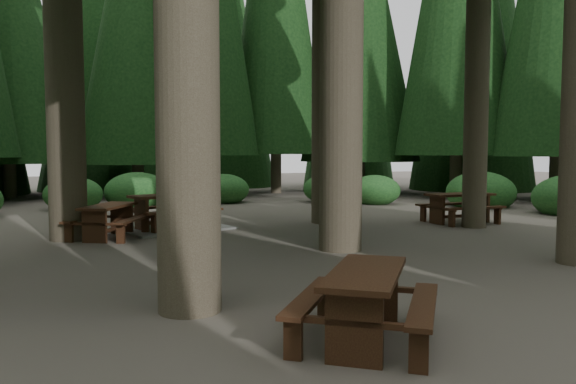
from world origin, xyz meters
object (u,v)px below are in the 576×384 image
object	(u,v)px
picnic_table_c	(172,217)
picnic_table_d	(460,203)
picnic_table_e	(366,294)
picnic_table_b	(109,216)

from	to	relation	value
picnic_table_c	picnic_table_d	bearing A→B (deg)	-30.46
picnic_table_e	picnic_table_b	bearing A→B (deg)	51.04
picnic_table_d	picnic_table_c	bearing A→B (deg)	167.51
picnic_table_b	picnic_table_e	distance (m)	8.40
picnic_table_b	picnic_table_e	bearing A→B (deg)	-138.15
picnic_table_b	picnic_table_d	distance (m)	9.11
picnic_table_e	picnic_table_d	bearing A→B (deg)	-5.69
picnic_table_c	picnic_table_d	xyz separation A→B (m)	(7.54, -1.56, 0.22)
picnic_table_d	picnic_table_e	size ratio (longest dim) A/B	0.86
picnic_table_d	picnic_table_e	bearing A→B (deg)	-133.79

